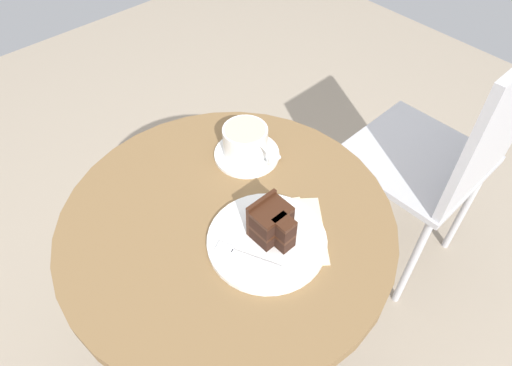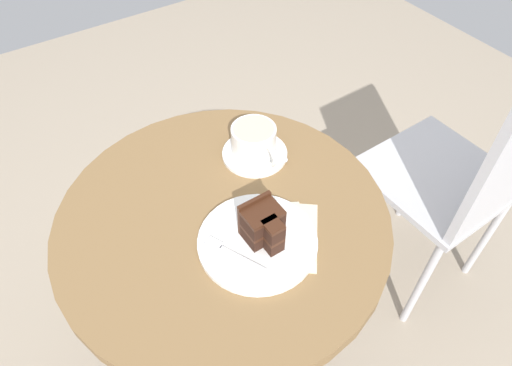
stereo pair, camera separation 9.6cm
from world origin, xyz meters
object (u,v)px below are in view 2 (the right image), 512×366
object	(u,v)px
saucer	(255,154)
fork	(229,252)
teaspoon	(279,152)
cake_slice	(263,224)
coffee_cup	(254,140)
cake_plate	(258,241)
napkin	(271,233)
cafe_chair	(471,174)

from	to	relation	value
saucer	fork	size ratio (longest dim) A/B	1.19
teaspoon	cake_slice	world-z (taller)	cake_slice
coffee_cup	saucer	bearing A→B (deg)	0.08
coffee_cup	cake_plate	world-z (taller)	coffee_cup
fork	napkin	xyz separation A→B (m)	(0.00, 0.10, -0.01)
teaspoon	cafe_chair	bearing A→B (deg)	75.64
saucer	napkin	size ratio (longest dim) A/B	0.63
coffee_cup	teaspoon	xyz separation A→B (m)	(0.03, 0.05, -0.03)
saucer	coffee_cup	xyz separation A→B (m)	(-0.00, -0.00, 0.04)
fork	cake_plate	bearing A→B (deg)	-121.19
saucer	cake_slice	size ratio (longest dim) A/B	1.80
teaspoon	napkin	xyz separation A→B (m)	(0.18, -0.15, -0.01)
coffee_cup	cake_plate	size ratio (longest dim) A/B	0.58
cafe_chair	fork	bearing A→B (deg)	-5.94
coffee_cup	napkin	world-z (taller)	coffee_cup
saucer	napkin	world-z (taller)	saucer
fork	cafe_chair	bearing A→B (deg)	-120.04
teaspoon	cake_plate	distance (m)	0.26
cake_plate	napkin	world-z (taller)	cake_plate
napkin	cafe_chair	world-z (taller)	cafe_chair
coffee_cup	fork	world-z (taller)	coffee_cup
coffee_cup	cake_plate	bearing A→B (deg)	-31.86
coffee_cup	cake_slice	size ratio (longest dim) A/B	1.64
napkin	cafe_chair	size ratio (longest dim) A/B	0.27
fork	cafe_chair	distance (m)	0.75
teaspoon	cafe_chair	xyz separation A→B (m)	(0.23, 0.48, -0.16)
saucer	teaspoon	xyz separation A→B (m)	(0.03, 0.05, 0.01)
cake_plate	coffee_cup	bearing A→B (deg)	148.14
teaspoon	cafe_chair	size ratio (longest dim) A/B	0.11
cafe_chair	cake_plate	bearing A→B (deg)	-5.83
cake_slice	saucer	bearing A→B (deg)	150.48
fork	napkin	size ratio (longest dim) A/B	0.53
cake_plate	cafe_chair	size ratio (longest dim) A/B	0.26
cake_plate	teaspoon	bearing A→B (deg)	135.01
teaspoon	cafe_chair	world-z (taller)	cafe_chair
cake_plate	cake_slice	world-z (taller)	cake_slice
saucer	napkin	xyz separation A→B (m)	(0.21, -0.10, -0.00)
coffee_cup	fork	bearing A→B (deg)	-43.28
saucer	teaspoon	size ratio (longest dim) A/B	1.55
saucer	cafe_chair	bearing A→B (deg)	63.46
teaspoon	fork	world-z (taller)	fork
napkin	cake_plate	bearing A→B (deg)	-83.43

